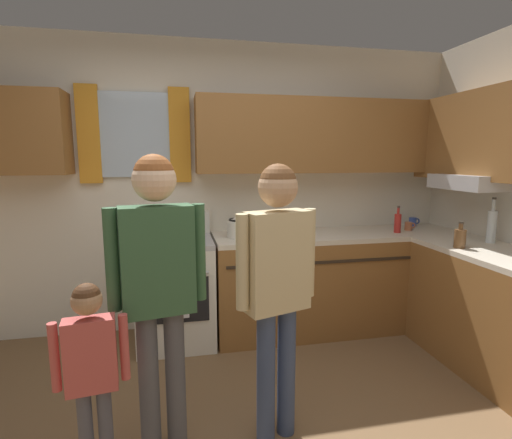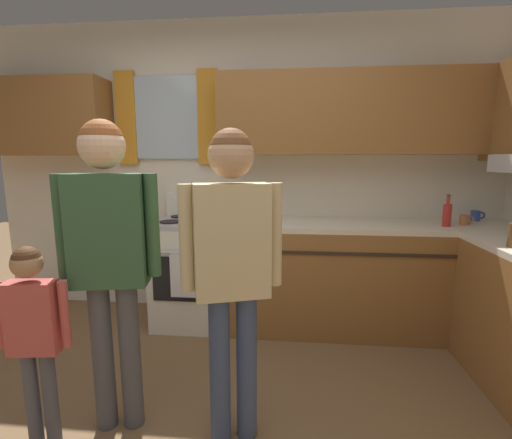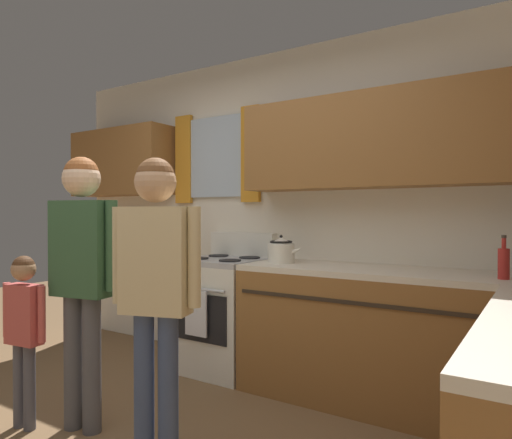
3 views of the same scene
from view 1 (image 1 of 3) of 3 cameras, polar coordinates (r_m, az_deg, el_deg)
The scene contains 12 objects.
back_wall_unit at distance 3.53m, azimuth -5.95°, elevation 7.56°, with size 4.60×0.42×2.60m.
kitchen_counter_run at distance 3.50m, azimuth 20.12°, elevation -10.24°, with size 2.29×2.18×0.90m.
stove_oven at distance 3.42m, azimuth -11.77°, elevation -10.00°, with size 0.63×0.67×1.10m.
bottle_tall_clear at distance 3.62m, azimuth 31.49°, elevation -0.76°, with size 0.07×0.07×0.37m.
bottle_sauce_red at distance 3.75m, azimuth 20.21°, elevation -0.42°, with size 0.06×0.06×0.25m.
bottle_squat_brown at distance 3.31m, azimuth 27.92°, elevation -2.41°, with size 0.08×0.08×0.21m.
cup_terracotta at distance 3.92m, azimuth 21.66°, elevation -0.91°, with size 0.11×0.07×0.08m.
mug_cobalt_blue at distance 4.19m, azimuth 22.20°, elevation -0.30°, with size 0.11×0.07×0.08m.
stovetop_kettle at distance 3.31m, azimuth -2.59°, elevation -1.04°, with size 0.27×0.20×0.21m.
adult_holding_child at distance 2.04m, azimuth -14.30°, elevation -7.46°, with size 0.49×0.22×1.59m.
adult_in_plaid at distance 2.08m, azimuth 3.14°, elevation -7.70°, with size 0.46×0.25×1.55m.
small_child at distance 2.05m, azimuth -23.19°, elevation -18.79°, with size 0.34×0.14×1.02m.
Camera 1 is at (-0.29, -1.70, 1.57)m, focal length 27.06 mm.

